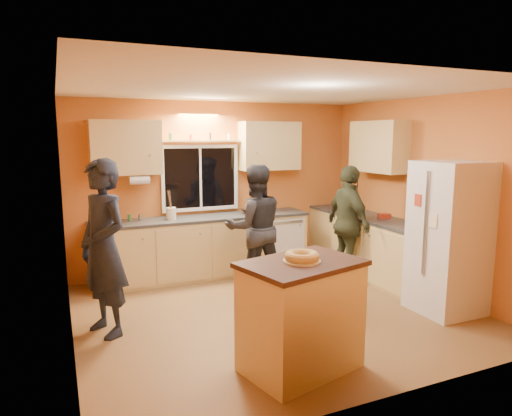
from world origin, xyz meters
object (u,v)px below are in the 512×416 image
person_center (255,228)px  person_right (348,224)px  person_left (103,248)px  refrigerator (449,238)px  island (301,315)px

person_center → person_right: person_center is taller
person_left → refrigerator: bearing=50.4°
island → person_right: (1.88, 1.97, 0.33)m
refrigerator → person_left: size_ratio=0.97×
person_left → person_right: 3.43m
refrigerator → island: 2.36m
refrigerator → person_center: 2.43m
person_left → person_right: person_left is taller
refrigerator → person_right: size_ratio=1.08×
person_left → person_right: (3.40, 0.48, -0.10)m
island → person_right: bearing=32.5°
refrigerator → person_right: 1.52m
island → person_right: size_ratio=0.70×
island → person_left: 2.17m
person_left → person_center: person_left is taller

